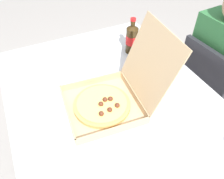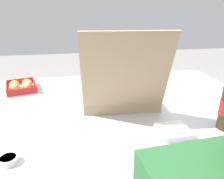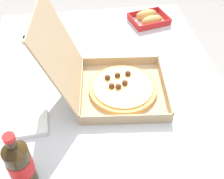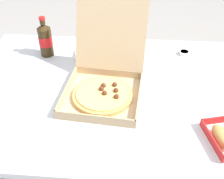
% 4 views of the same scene
% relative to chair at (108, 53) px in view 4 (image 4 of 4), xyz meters
% --- Properties ---
extents(ground_plane, '(10.00, 10.00, 0.00)m').
position_rel_chair_xyz_m(ground_plane, '(0.05, -0.73, -0.48)').
color(ground_plane, gray).
extents(dining_table, '(1.37, 1.00, 0.73)m').
position_rel_chair_xyz_m(dining_table, '(0.05, -0.73, 0.18)').
color(dining_table, silver).
rests_on(dining_table, ground_plane).
extents(chair, '(0.43, 0.43, 0.83)m').
position_rel_chair_xyz_m(chair, '(0.00, 0.00, 0.00)').
color(chair, '#232328').
rests_on(chair, ground_plane).
extents(diner_person, '(0.37, 0.42, 1.15)m').
position_rel_chair_xyz_m(diner_person, '(-0.00, 0.06, 0.21)').
color(diner_person, '#333847').
rests_on(diner_person, ground_plane).
extents(pizza_box_open, '(0.38, 0.49, 0.36)m').
position_rel_chair_xyz_m(pizza_box_open, '(0.06, -0.76, 0.30)').
color(pizza_box_open, tan).
rests_on(pizza_box_open, dining_table).
extents(cola_bottle, '(0.07, 0.07, 0.22)m').
position_rel_chair_xyz_m(cola_bottle, '(-0.30, -0.46, 0.34)').
color(cola_bottle, '#33230F').
rests_on(cola_bottle, dining_table).
extents(paper_menu, '(0.23, 0.19, 0.00)m').
position_rel_chair_xyz_m(paper_menu, '(0.56, -0.58, 0.25)').
color(paper_menu, white).
rests_on(paper_menu, dining_table).
extents(napkin_pile, '(0.12, 0.12, 0.02)m').
position_rel_chair_xyz_m(napkin_pile, '(-0.08, -0.46, 0.26)').
color(napkin_pile, white).
rests_on(napkin_pile, dining_table).
extents(dipping_sauce_cup, '(0.06, 0.06, 0.02)m').
position_rel_chair_xyz_m(dipping_sauce_cup, '(0.47, -0.39, 0.26)').
color(dipping_sauce_cup, white).
rests_on(dipping_sauce_cup, dining_table).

